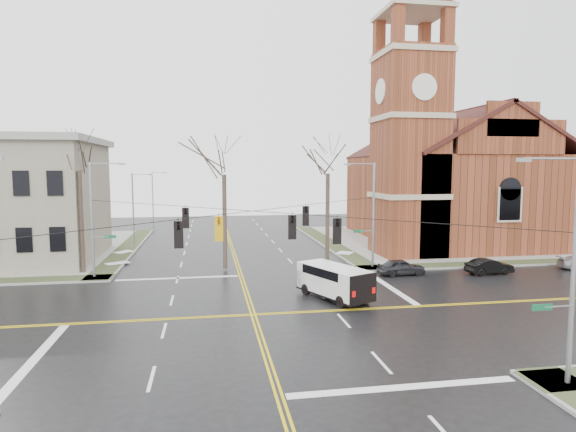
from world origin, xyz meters
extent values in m
plane|color=black|center=(0.00, 0.00, 0.00)|extent=(120.00, 120.00, 0.00)
cube|color=gray|center=(25.00, 25.00, 0.07)|extent=(30.00, 30.00, 0.15)
cube|color=#2D3B20|center=(11.20, 25.00, 0.15)|extent=(2.00, 30.00, 0.02)
cube|color=#2D3B20|center=(25.00, 11.20, 0.15)|extent=(30.00, 2.00, 0.02)
cube|color=#2D3B20|center=(-11.20, 25.00, 0.15)|extent=(2.00, 30.00, 0.02)
cube|color=gold|center=(-0.12, 0.00, 0.01)|extent=(0.12, 100.00, 0.01)
cube|color=gold|center=(0.12, 0.00, 0.01)|extent=(0.12, 100.00, 0.01)
cube|color=gold|center=(0.00, -0.12, 0.01)|extent=(100.00, 0.12, 0.01)
cube|color=gold|center=(0.00, 0.12, 0.01)|extent=(100.00, 0.12, 0.01)
cube|color=silver|center=(5.00, -10.50, 0.01)|extent=(9.50, 0.50, 0.01)
cube|color=silver|center=(-5.00, 10.50, 0.01)|extent=(9.50, 0.50, 0.01)
cube|color=silver|center=(-10.50, -5.00, 0.01)|extent=(0.50, 9.50, 0.01)
cube|color=silver|center=(10.50, 5.00, 0.01)|extent=(0.50, 9.50, 0.01)
cube|color=#5F2E18|center=(17.00, 17.00, 10.00)|extent=(6.00, 6.00, 20.00)
cube|color=#B8A88D|center=(17.00, 17.00, 19.50)|extent=(6.30, 6.30, 0.50)
cylinder|color=silver|center=(17.00, 13.95, 16.00)|extent=(2.40, 0.15, 2.40)
cylinder|color=silver|center=(13.95, 17.00, 16.00)|extent=(0.15, 2.40, 2.40)
cone|color=black|center=(17.00, 17.00, 24.60)|extent=(12.16, 12.16, 2.00)
cube|color=#5F2E18|center=(26.00, 26.00, 5.00)|extent=(18.00, 24.00, 10.00)
cube|color=#5F2E18|center=(16.80, 20.00, 2.20)|extent=(2.00, 5.00, 4.40)
cylinder|color=gray|center=(11.50, 11.50, 4.65)|extent=(0.20, 0.20, 9.00)
cylinder|color=gray|center=(10.90, 11.50, 3.30)|extent=(1.20, 0.06, 0.06)
cube|color=#0F5B33|center=(10.20, 11.50, 3.30)|extent=(0.90, 0.04, 0.25)
cylinder|color=gray|center=(10.30, 11.50, 9.05)|extent=(2.40, 0.08, 0.08)
cube|color=gray|center=(9.10, 11.50, 9.00)|extent=(0.50, 0.22, 0.15)
cylinder|color=gray|center=(-11.50, 11.50, 4.65)|extent=(0.20, 0.20, 9.00)
cylinder|color=gray|center=(-10.90, 11.50, 3.30)|extent=(1.20, 0.06, 0.06)
cube|color=#0F5B33|center=(-10.20, 11.50, 3.30)|extent=(0.90, 0.04, 0.25)
cylinder|color=gray|center=(-10.30, 11.50, 9.05)|extent=(2.40, 0.08, 0.08)
cube|color=gray|center=(-9.10, 11.50, 9.00)|extent=(0.50, 0.22, 0.15)
cylinder|color=gray|center=(11.50, -11.50, 4.65)|extent=(0.20, 0.20, 9.00)
cylinder|color=gray|center=(10.90, -11.50, 3.30)|extent=(1.20, 0.06, 0.06)
cube|color=#0F5B33|center=(10.20, -11.50, 3.30)|extent=(0.90, 0.04, 0.25)
cylinder|color=gray|center=(10.30, -11.50, 9.05)|extent=(2.40, 0.08, 0.08)
cube|color=gray|center=(9.10, -11.50, 9.00)|extent=(0.50, 0.22, 0.15)
cylinder|color=black|center=(0.00, 0.00, 6.20)|extent=(23.02, 23.02, 0.03)
cylinder|color=black|center=(0.00, 0.00, 6.20)|extent=(23.02, 23.02, 0.03)
imported|color=black|center=(-4.00, -4.00, 5.45)|extent=(0.21, 0.26, 1.30)
imported|color=black|center=(4.00, 4.00, 5.45)|extent=(0.21, 0.26, 1.30)
imported|color=#E4A40D|center=(-2.00, -2.00, 5.45)|extent=(0.21, 0.26, 1.30)
imported|color=black|center=(-4.00, 4.00, 5.45)|extent=(0.21, 0.26, 1.30)
imported|color=black|center=(4.00, -4.00, 5.45)|extent=(0.21, 0.26, 1.30)
imported|color=black|center=(2.00, -2.00, 5.45)|extent=(0.21, 0.26, 1.30)
cylinder|color=gray|center=(-10.80, 28.00, 4.10)|extent=(0.16, 0.16, 8.00)
cylinder|color=gray|center=(-9.80, 28.00, 8.00)|extent=(2.00, 0.07, 0.07)
cube|color=gray|center=(-8.80, 28.00, 7.95)|extent=(0.45, 0.20, 0.13)
cylinder|color=gray|center=(-10.80, 48.00, 4.10)|extent=(0.16, 0.16, 8.00)
cylinder|color=gray|center=(-9.80, 48.00, 8.00)|extent=(2.00, 0.07, 0.07)
cube|color=gray|center=(-8.80, 48.00, 7.95)|extent=(0.45, 0.20, 0.13)
cube|color=white|center=(5.68, 2.62, 1.27)|extent=(4.29, 6.01, 1.80)
cube|color=white|center=(4.72, 4.74, 1.01)|extent=(2.37, 1.76, 1.27)
cube|color=black|center=(4.56, 5.08, 1.59)|extent=(1.84, 0.92, 0.85)
cube|color=black|center=(5.59, 2.81, 1.85)|extent=(3.57, 4.38, 0.58)
cube|color=#B70C0A|center=(6.10, -0.33, 1.06)|extent=(0.26, 0.17, 0.36)
cube|color=#B70C0A|center=(7.61, 0.35, 1.06)|extent=(0.26, 0.17, 0.36)
cube|color=black|center=(5.68, 2.62, 0.35)|extent=(4.36, 6.08, 0.11)
cylinder|color=black|center=(4.02, 3.91, 0.38)|extent=(0.56, 0.81, 0.76)
cylinder|color=black|center=(5.80, 4.71, 0.38)|extent=(0.56, 0.81, 0.76)
cylinder|color=black|center=(5.55, 0.53, 0.38)|extent=(0.56, 0.81, 0.76)
cylinder|color=black|center=(7.33, 1.33, 0.38)|extent=(0.56, 0.81, 0.76)
imported|color=black|center=(12.94, 8.67, 0.66)|extent=(3.86, 1.58, 1.31)
imported|color=black|center=(20.22, 7.76, 0.64)|extent=(3.97, 1.64, 1.28)
cylinder|color=#3D3127|center=(-12.78, 13.46, 4.32)|extent=(0.36, 0.36, 8.33)
cylinder|color=#3D3127|center=(-1.16, 12.85, 4.14)|extent=(0.36, 0.36, 7.99)
cylinder|color=#3D3127|center=(8.13, 14.20, 4.18)|extent=(0.36, 0.36, 8.06)
camera|label=1|loc=(-2.60, -27.84, 8.70)|focal=30.00mm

